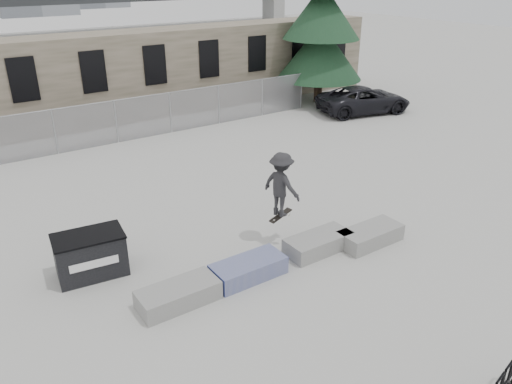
% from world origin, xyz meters
% --- Properties ---
extents(ground, '(120.00, 120.00, 0.00)m').
position_xyz_m(ground, '(0.00, 0.00, 0.00)').
color(ground, '#A8A7A3').
rests_on(ground, ground).
extents(stone_wall, '(36.00, 2.58, 4.50)m').
position_xyz_m(stone_wall, '(0.00, 16.24, 2.26)').
color(stone_wall, '#695F4D').
rests_on(stone_wall, ground).
extents(chainlink_fence, '(22.06, 0.06, 2.02)m').
position_xyz_m(chainlink_fence, '(-0.00, 12.50, 1.04)').
color(chainlink_fence, gray).
rests_on(chainlink_fence, ground).
extents(planter_far_left, '(2.00, 0.90, 0.49)m').
position_xyz_m(planter_far_left, '(-3.12, -0.20, 0.27)').
color(planter_far_left, gray).
rests_on(planter_far_left, ground).
extents(planter_center_left, '(2.00, 0.90, 0.49)m').
position_xyz_m(planter_center_left, '(-1.07, -0.21, 0.27)').
color(planter_center_left, navy).
rests_on(planter_center_left, ground).
extents(planter_center_right, '(2.00, 0.90, 0.49)m').
position_xyz_m(planter_center_right, '(1.36, -0.23, 0.27)').
color(planter_center_right, gray).
rests_on(planter_center_right, ground).
extents(planter_offset, '(2.00, 0.90, 0.49)m').
position_xyz_m(planter_offset, '(2.95, -0.76, 0.27)').
color(planter_offset, gray).
rests_on(planter_offset, ground).
extents(dumpster, '(1.93, 1.32, 1.19)m').
position_xyz_m(dumpster, '(-4.46, 2.28, 0.60)').
color(dumpster, black).
rests_on(dumpster, ground).
extents(spruce_tree, '(5.01, 5.01, 11.50)m').
position_xyz_m(spruce_tree, '(12.83, 13.13, 4.63)').
color(spruce_tree, '#38281E').
rests_on(spruce_tree, ground).
extents(suv, '(5.74, 3.64, 1.48)m').
position_xyz_m(suv, '(13.29, 9.76, 0.74)').
color(suv, black).
rests_on(suv, ground).
extents(skateboarder, '(1.00, 1.39, 2.07)m').
position_xyz_m(skateboarder, '(0.79, 0.85, 1.86)').
color(skateboarder, '#262628').
rests_on(skateboarder, ground).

